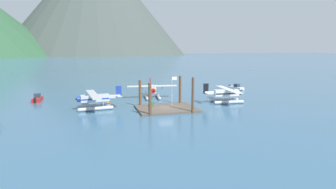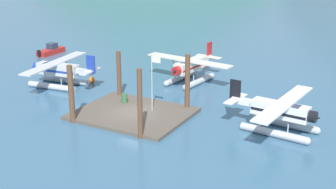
# 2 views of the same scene
# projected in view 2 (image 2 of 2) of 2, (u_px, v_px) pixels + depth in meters

# --- Properties ---
(ground_plane) EXTENTS (1200.00, 1200.00, 0.00)m
(ground_plane) POSITION_uv_depth(u_px,v_px,m) (133.00, 115.00, 42.36)
(ground_plane) COLOR #38607F
(dock_platform) EXTENTS (10.05, 8.11, 0.30)m
(dock_platform) POSITION_uv_depth(u_px,v_px,m) (133.00, 114.00, 42.31)
(dock_platform) COLOR brown
(dock_platform) RESTS_ON ground
(piling_near_left) EXTENTS (0.50, 0.50, 5.19)m
(piling_near_left) POSITION_uv_depth(u_px,v_px,m) (71.00, 94.00, 39.92)
(piling_near_left) COLOR brown
(piling_near_left) RESTS_ON ground
(piling_near_right) EXTENTS (0.41, 0.41, 5.85)m
(piling_near_right) POSITION_uv_depth(u_px,v_px,m) (140.00, 104.00, 36.57)
(piling_near_right) COLOR brown
(piling_near_right) RESTS_ON ground
(piling_far_left) EXTENTS (0.45, 0.45, 4.79)m
(piling_far_left) POSITION_uv_depth(u_px,v_px,m) (119.00, 75.00, 46.38)
(piling_far_left) COLOR brown
(piling_far_left) RESTS_ON ground
(piling_far_right) EXTENTS (0.47, 0.47, 5.35)m
(piling_far_right) POSITION_uv_depth(u_px,v_px,m) (187.00, 83.00, 42.89)
(piling_far_right) COLOR brown
(piling_far_right) RESTS_ON ground
(flagpole) EXTENTS (0.95, 0.10, 5.36)m
(flagpole) POSITION_uv_depth(u_px,v_px,m) (153.00, 76.00, 41.48)
(flagpole) COLOR silver
(flagpole) RESTS_ON dock_platform
(fuel_drum) EXTENTS (0.62, 0.62, 0.88)m
(fuel_drum) POSITION_uv_depth(u_px,v_px,m) (124.00, 98.00, 44.59)
(fuel_drum) COLOR #33663D
(fuel_drum) RESTS_ON dock_platform
(mooring_buoy) EXTENTS (0.69, 0.69, 0.69)m
(mooring_buoy) POSITION_uv_depth(u_px,v_px,m) (92.00, 80.00, 51.69)
(mooring_buoy) COLOR orange
(mooring_buoy) RESTS_ON ground
(seaplane_silver_port_fwd) EXTENTS (7.95, 10.49, 3.84)m
(seaplane_silver_port_fwd) POSITION_uv_depth(u_px,v_px,m) (58.00, 72.00, 50.12)
(seaplane_silver_port_fwd) COLOR #B7BABF
(seaplane_silver_port_fwd) RESTS_ON ground
(seaplane_white_stbd_fwd) EXTENTS (7.96, 10.49, 3.84)m
(seaplane_white_stbd_fwd) POSITION_uv_depth(u_px,v_px,m) (280.00, 114.00, 38.23)
(seaplane_white_stbd_fwd) COLOR #B7BABF
(seaplane_white_stbd_fwd) RESTS_ON ground
(seaplane_cream_bow_centre) EXTENTS (10.49, 7.95, 3.84)m
(seaplane_cream_bow_centre) POSITION_uv_depth(u_px,v_px,m) (190.00, 69.00, 51.53)
(seaplane_cream_bow_centre) COLOR #B7BABF
(seaplane_cream_bow_centre) RESTS_ON ground
(boat_red_open_west) EXTENTS (1.61, 4.89, 1.50)m
(boat_red_open_west) POSITION_uv_depth(u_px,v_px,m) (52.00, 50.00, 64.67)
(boat_red_open_west) COLOR #B2231E
(boat_red_open_west) RESTS_ON ground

